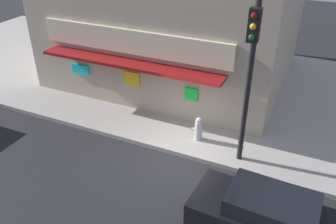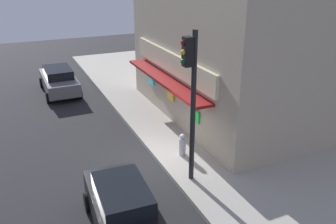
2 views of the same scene
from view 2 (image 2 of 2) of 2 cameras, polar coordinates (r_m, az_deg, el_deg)
The scene contains 8 objects.
ground_plane at distance 14.70m, azimuth -2.11°, elevation -7.73°, with size 56.24×56.24×0.00m, color #232326.
sidewalk at distance 17.43m, azimuth 15.91°, elevation -3.22°, with size 37.49×11.64×0.17m, color #A39E93.
corner_building at distance 18.87m, azimuth 13.69°, elevation 12.22°, with size 10.80×9.98×8.10m.
traffic_light at distance 11.69m, azimuth 3.72°, elevation 3.63°, with size 0.32×0.58×5.41m.
fire_hydrant at distance 14.52m, azimuth 2.34°, elevation -5.32°, with size 0.52×0.28×0.94m.
trash_can at distance 16.82m, azimuth 2.99°, elevation -1.37°, with size 0.47×0.47×0.85m, color #2D2D2D.
parked_car_grey at distance 23.08m, azimuth -17.23°, elevation 4.97°, with size 4.56×2.09×1.59m.
parked_car_black at distance 10.79m, azimuth -7.28°, elevation -15.26°, with size 4.11×2.08×1.61m.
Camera 2 is at (11.78, -4.72, 7.43)m, focal length 37.70 mm.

